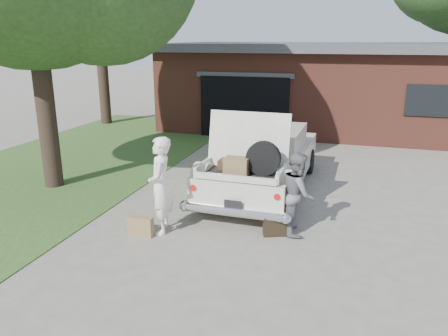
# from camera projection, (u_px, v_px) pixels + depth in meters

# --- Properties ---
(ground) EXTENTS (90.00, 90.00, 0.00)m
(ground) POSITION_uv_depth(u_px,v_px,m) (215.00, 233.00, 8.11)
(ground) COLOR gray
(ground) RESTS_ON ground
(grass_strip) EXTENTS (6.00, 16.00, 0.02)m
(grass_strip) POSITION_uv_depth(u_px,v_px,m) (64.00, 166.00, 12.39)
(grass_strip) COLOR #2D4C1E
(grass_strip) RESTS_ON ground
(house) EXTENTS (12.80, 7.80, 3.30)m
(house) POSITION_uv_depth(u_px,v_px,m) (324.00, 84.00, 17.87)
(house) COLOR brown
(house) RESTS_ON ground
(sedan) EXTENTS (2.06, 5.09, 2.08)m
(sedan) POSITION_uv_depth(u_px,v_px,m) (263.00, 160.00, 10.24)
(sedan) COLOR silver
(sedan) RESTS_ON ground
(woman_left) EXTENTS (0.62, 0.76, 1.81)m
(woman_left) POSITION_uv_depth(u_px,v_px,m) (160.00, 186.00, 7.94)
(woman_left) COLOR white
(woman_left) RESTS_ON ground
(woman_right) EXTENTS (0.75, 0.87, 1.53)m
(woman_right) POSITION_uv_depth(u_px,v_px,m) (297.00, 193.00, 7.96)
(woman_right) COLOR slate
(woman_right) RESTS_ON ground
(suitcase_left) EXTENTS (0.48, 0.15, 0.37)m
(suitcase_left) POSITION_uv_depth(u_px,v_px,m) (141.00, 226.00, 7.98)
(suitcase_left) COLOR #95794C
(suitcase_left) RESTS_ON ground
(suitcase_right) EXTENTS (0.52, 0.33, 0.38)m
(suitcase_right) POSITION_uv_depth(u_px,v_px,m) (277.00, 226.00, 7.97)
(suitcase_right) COLOR black
(suitcase_right) RESTS_ON ground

